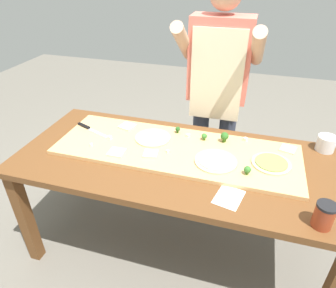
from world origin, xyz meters
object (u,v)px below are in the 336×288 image
object	(u,v)px
broccoli_floret_front_left	(204,136)
cheese_crumble_d	(110,137)
pizza_slice_far_left	(117,152)
pizza_slice_near_right	(288,149)
recipe_note	(229,197)
broccoli_floret_front_right	(247,170)
prep_table	(177,170)
cheese_crumble_b	(188,135)
pizza_whole_pesto_green	(271,163)
pizza_whole_white_garlic	(153,137)
pizza_slice_center	(127,126)
pizza_whole_cheese_artichoke	(216,161)
pizza_slice_far_right	(151,154)
cheese_crumble_e	(168,151)
broccoli_floret_back_right	(178,129)
cheese_crumble_a	(91,145)
broccoli_floret_back_mid	(225,136)
cheese_crumble_c	(245,139)
sauce_jar	(324,215)
flour_cup	(326,144)
chefs_knife	(90,129)
cook_center	(217,85)

from	to	relation	value
broccoli_floret_front_left	cheese_crumble_d	distance (m)	0.60
pizza_slice_far_left	broccoli_floret_front_left	bearing A→B (deg)	32.43
pizza_slice_near_right	recipe_note	size ratio (longest dim) A/B	0.53
pizza_slice_near_right	broccoli_floret_front_right	world-z (taller)	broccoli_floret_front_right
prep_table	cheese_crumble_b	world-z (taller)	cheese_crumble_b
pizza_whole_pesto_green	cheese_crumble_d	size ratio (longest dim) A/B	10.32
pizza_whole_white_garlic	pizza_slice_center	bearing A→B (deg)	156.67
pizza_slice_center	recipe_note	world-z (taller)	pizza_slice_center
pizza_whole_cheese_artichoke	cheese_crumble_b	world-z (taller)	cheese_crumble_b
pizza_whole_cheese_artichoke	cheese_crumble_b	size ratio (longest dim) A/B	12.18
pizza_whole_cheese_artichoke	broccoli_floret_front_right	xyz separation A→B (m)	(0.18, -0.06, 0.02)
pizza_slice_near_right	broccoli_floret_front_right	bearing A→B (deg)	-125.37
pizza_slice_far_right	pizza_slice_center	size ratio (longest dim) A/B	0.86
prep_table	recipe_note	distance (m)	0.43
prep_table	cheese_crumble_e	distance (m)	0.13
pizza_slice_far_left	broccoli_floret_front_right	size ratio (longest dim) A/B	1.89
broccoli_floret_back_right	cheese_crumble_a	world-z (taller)	broccoli_floret_back_right
broccoli_floret_back_mid	cheese_crumble_c	size ratio (longest dim) A/B	3.02
pizza_slice_center	cheese_crumble_b	xyz separation A→B (m)	(0.42, -0.01, 0.00)
cheese_crumble_e	recipe_note	distance (m)	0.47
pizza_slice_far_left	recipe_note	distance (m)	0.70
pizza_slice_far_right	sauce_jar	bearing A→B (deg)	-17.79
pizza_slice_near_right	flour_cup	bearing A→B (deg)	24.52
chefs_knife	prep_table	bearing A→B (deg)	-11.21
broccoli_floret_front_left	recipe_note	bearing A→B (deg)	-65.52
pizza_slice_center	cheese_crumble_c	distance (m)	0.78
cheese_crumble_c	pizza_whole_white_garlic	bearing A→B (deg)	-166.25
prep_table	pizza_slice_far_left	distance (m)	0.37
broccoli_floret_back_right	flour_cup	bearing A→B (deg)	5.54
broccoli_floret_back_mid	cheese_crumble_e	size ratio (longest dim) A/B	4.35
pizza_slice_center	broccoli_floret_front_left	bearing A→B (deg)	-1.97
broccoli_floret_front_left	broccoli_floret_back_mid	bearing A→B (deg)	6.03
prep_table	cheese_crumble_c	size ratio (longest dim) A/B	86.28
cheese_crumble_e	cook_center	bearing A→B (deg)	72.27
pizza_whole_cheese_artichoke	cheese_crumble_c	distance (m)	0.31
prep_table	chefs_knife	xyz separation A→B (m)	(-0.64, 0.13, 0.12)
flour_cup	sauce_jar	bearing A→B (deg)	-98.56
cheese_crumble_a	pizza_slice_far_left	bearing A→B (deg)	-10.09
pizza_slice_far_left	broccoli_floret_back_right	bearing A→B (deg)	49.89
broccoli_floret_front_left	cheese_crumble_d	world-z (taller)	broccoli_floret_front_left
pizza_slice_center	pizza_whole_cheese_artichoke	bearing A→B (deg)	-20.31
cheese_crumble_b	flour_cup	xyz separation A→B (m)	(0.82, 0.12, 0.01)
chefs_knife	pizza_slice_near_right	world-z (taller)	chefs_knife
pizza_whole_cheese_artichoke	cheese_crumble_a	size ratio (longest dim) A/B	16.30
cook_center	cheese_crumble_b	bearing A→B (deg)	-106.99
cheese_crumble_e	flour_cup	bearing A→B (deg)	20.10
pizza_slice_center	cheese_crumble_d	world-z (taller)	cheese_crumble_d
cheese_crumble_b	broccoli_floret_back_mid	bearing A→B (deg)	0.87
pizza_slice_center	broccoli_floret_front_left	size ratio (longest dim) A/B	2.03
pizza_slice_far_left	cheese_crumble_a	xyz separation A→B (m)	(-0.18, 0.03, 0.00)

